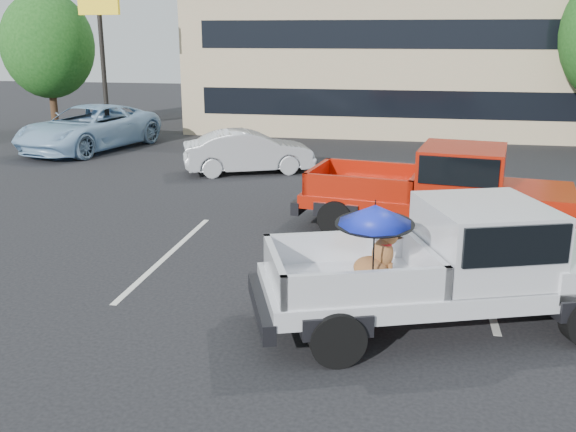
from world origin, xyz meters
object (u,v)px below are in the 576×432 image
(red_pickup, at_px, (452,187))
(blue_suv, at_px, (89,128))
(silver_sedan, at_px, (249,152))
(tree_left, at_px, (48,45))
(silver_pickup, at_px, (467,259))
(motel_sign, at_px, (100,22))
(tree_back, at_px, (506,29))

(red_pickup, bearing_deg, blue_suv, 155.85)
(silver_sedan, bearing_deg, tree_left, 34.00)
(silver_pickup, relative_size, red_pickup, 0.98)
(red_pickup, distance_m, blue_suv, 15.25)
(tree_left, height_order, blue_suv, tree_left)
(tree_left, xyz_separation_m, red_pickup, (16.57, -12.56, -2.67))
(tree_left, distance_m, silver_pickup, 23.98)
(tree_left, bearing_deg, blue_suv, -47.77)
(motel_sign, distance_m, blue_suv, 4.02)
(motel_sign, bearing_deg, tree_back, 32.01)
(silver_sedan, bearing_deg, blue_suv, 44.80)
(silver_pickup, relative_size, blue_suv, 1.01)
(red_pickup, height_order, silver_sedan, red_pickup)
(silver_sedan, bearing_deg, silver_pickup, -172.47)
(tree_left, xyz_separation_m, blue_suv, (3.82, -4.21, -2.91))
(tree_left, bearing_deg, red_pickup, -37.17)
(red_pickup, bearing_deg, silver_pickup, -81.54)
(silver_sedan, bearing_deg, tree_back, -55.89)
(red_pickup, xyz_separation_m, silver_sedan, (-5.87, 5.47, -0.40))
(blue_suv, bearing_deg, silver_pickup, -31.53)
(silver_pickup, xyz_separation_m, silver_sedan, (-5.82, 10.08, -0.39))
(silver_pickup, bearing_deg, tree_back, 62.36)
(red_pickup, height_order, blue_suv, red_pickup)
(motel_sign, distance_m, red_pickup, 16.20)
(silver_sedan, bearing_deg, motel_sign, 36.13)
(blue_suv, bearing_deg, motel_sign, 95.54)
(tree_left, xyz_separation_m, silver_pickup, (16.52, -17.17, -2.68))
(silver_pickup, height_order, red_pickup, silver_pickup)
(red_pickup, bearing_deg, tree_back, 89.14)
(blue_suv, bearing_deg, tree_back, 48.77)
(tree_back, bearing_deg, silver_sedan, -123.43)
(motel_sign, height_order, tree_left, tree_left)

